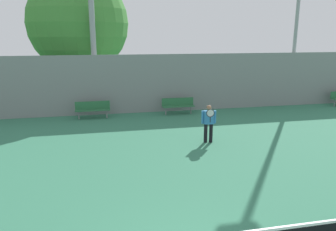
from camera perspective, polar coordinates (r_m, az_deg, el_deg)
name	(u,v)px	position (r m, az deg, el deg)	size (l,w,h in m)	color
tennis_player	(209,122)	(12.87, 7.10, -1.06)	(0.58, 0.43, 1.50)	black
bench_courtside_far	(178,104)	(17.50, 1.77, 1.98)	(1.73, 0.40, 0.86)	#28663D
bench_adjacent_court	(93,108)	(17.02, -12.99, 1.28)	(1.73, 0.40, 0.86)	#28663D
light_pole_center_back	(91,4)	(18.44, -13.23, 18.41)	(0.90, 0.60, 10.20)	#939399
back_fence	(126,84)	(17.63, -7.41, 5.39)	(33.67, 0.06, 3.14)	gray
tree_green_broad	(78,23)	(21.70, -15.34, 15.22)	(6.16, 6.16, 7.90)	brown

